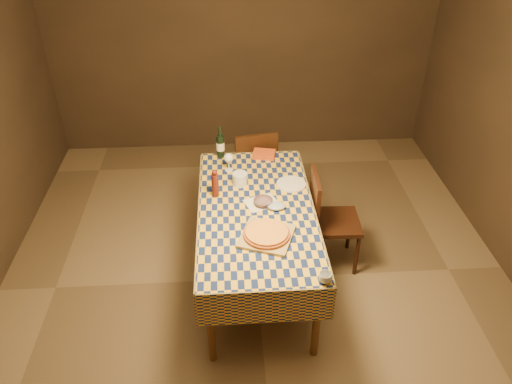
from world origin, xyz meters
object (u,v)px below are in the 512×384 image
wine_bottle (220,146)px  white_plate (291,184)px  pizza (267,233)px  dining_table (256,216)px  bowl (263,202)px  chair_far (254,166)px  cutting_board (267,236)px  chair_right (326,216)px

wine_bottle → white_plate: size_ratio=1.22×
pizza → dining_table: bearing=98.1°
bowl → chair_far: chair_far is taller
cutting_board → pizza: bearing=180.0°
pizza → bowl: pizza is taller
bowl → chair_right: 0.65m
pizza → chair_right: 0.85m
chair_far → chair_right: (0.58, -0.88, 0.00)m
white_plate → wine_bottle: bearing=138.7°
chair_right → bowl: bearing=-166.0°
cutting_board → wine_bottle: wine_bottle is taller
dining_table → bowl: bearing=42.8°
white_plate → dining_table: bearing=-134.3°
cutting_board → wine_bottle: (-0.33, 1.23, 0.10)m
chair_far → chair_right: bearing=-56.6°
cutting_board → chair_right: bearing=44.2°
wine_bottle → chair_right: size_ratio=0.33×
dining_table → white_plate: white_plate is taller
chair_far → pizza: bearing=-89.8°
cutting_board → chair_far: bearing=90.2°
cutting_board → bowl: size_ratio=2.34×
chair_right → dining_table: bearing=-162.7°
cutting_board → white_plate: bearing=68.7°
pizza → chair_far: size_ratio=0.45×
dining_table → pizza: bearing=-81.9°
cutting_board → wine_bottle: 1.27m
cutting_board → chair_far: chair_far is taller
bowl → dining_table: bearing=-137.2°
chair_right → white_plate: bearing=155.9°
dining_table → wine_bottle: wine_bottle is taller
dining_table → bowl: 0.13m
wine_bottle → chair_far: wine_bottle is taller
dining_table → bowl: bowl is taller
dining_table → chair_right: (0.63, 0.20, -0.17)m
wine_bottle → white_plate: wine_bottle is taller
dining_table → white_plate: bearing=45.7°
white_plate → chair_far: chair_far is taller
bowl → white_plate: size_ratio=0.62×
dining_table → wine_bottle: size_ratio=5.98×
dining_table → pizza: size_ratio=4.41×
white_plate → cutting_board: bearing=-111.3°
bowl → wine_bottle: (-0.34, 0.81, 0.09)m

